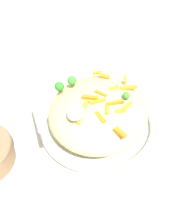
% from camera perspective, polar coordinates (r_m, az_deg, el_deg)
% --- Properties ---
extents(ground_plane, '(2.40, 2.40, 0.00)m').
position_cam_1_polar(ground_plane, '(0.68, -0.00, -4.13)').
color(ground_plane, beige).
extents(serving_bowl, '(0.31, 0.31, 0.04)m').
position_cam_1_polar(serving_bowl, '(0.66, -0.00, -3.02)').
color(serving_bowl, silver).
rests_on(serving_bowl, ground_plane).
extents(pasta_mound, '(0.28, 0.25, 0.09)m').
position_cam_1_polar(pasta_mound, '(0.62, -0.00, 0.20)').
color(pasta_mound, '#D1BA7A').
rests_on(pasta_mound, serving_bowl).
extents(carrot_piece_0, '(0.03, 0.02, 0.01)m').
position_cam_1_polar(carrot_piece_0, '(0.58, -3.07, 1.66)').
color(carrot_piece_0, orange).
rests_on(carrot_piece_0, pasta_mound).
extents(carrot_piece_1, '(0.04, 0.01, 0.01)m').
position_cam_1_polar(carrot_piece_1, '(0.56, -4.27, -1.20)').
color(carrot_piece_1, orange).
rests_on(carrot_piece_1, pasta_mound).
extents(carrot_piece_2, '(0.02, 0.03, 0.01)m').
position_cam_1_polar(carrot_piece_2, '(0.63, 3.74, 5.59)').
color(carrot_piece_2, orange).
rests_on(carrot_piece_2, pasta_mound).
extents(carrot_piece_3, '(0.04, 0.03, 0.01)m').
position_cam_1_polar(carrot_piece_3, '(0.55, 0.50, -1.21)').
color(carrot_piece_3, orange).
rests_on(carrot_piece_3, pasta_mound).
extents(carrot_piece_4, '(0.01, 0.04, 0.01)m').
position_cam_1_polar(carrot_piece_4, '(0.60, -1.81, 3.71)').
color(carrot_piece_4, orange).
rests_on(carrot_piece_4, pasta_mound).
extents(carrot_piece_5, '(0.02, 0.04, 0.01)m').
position_cam_1_polar(carrot_piece_5, '(0.58, 0.34, 2.46)').
color(carrot_piece_5, orange).
rests_on(carrot_piece_5, pasta_mound).
extents(carrot_piece_6, '(0.02, 0.04, 0.01)m').
position_cam_1_polar(carrot_piece_6, '(0.64, 7.31, 5.75)').
color(carrot_piece_6, orange).
rests_on(carrot_piece_6, pasta_mound).
extents(carrot_piece_7, '(0.02, 0.03, 0.01)m').
position_cam_1_polar(carrot_piece_7, '(0.67, 1.59, 8.60)').
color(carrot_piece_7, orange).
rests_on(carrot_piece_7, pasta_mound).
extents(carrot_piece_8, '(0.03, 0.03, 0.01)m').
position_cam_1_polar(carrot_piece_8, '(0.53, 5.28, -4.81)').
color(carrot_piece_8, orange).
rests_on(carrot_piece_8, pasta_mound).
extents(carrot_piece_9, '(0.03, 0.01, 0.01)m').
position_cam_1_polar(carrot_piece_9, '(0.67, 6.39, 7.69)').
color(carrot_piece_9, orange).
rests_on(carrot_piece_9, pasta_mound).
extents(carrot_piece_10, '(0.02, 0.04, 0.01)m').
position_cam_1_polar(carrot_piece_10, '(0.58, 4.10, 2.19)').
color(carrot_piece_10, orange).
rests_on(carrot_piece_10, pasta_mound).
extents(carrot_piece_11, '(0.02, 0.03, 0.01)m').
position_cam_1_polar(carrot_piece_11, '(0.57, 5.24, 0.17)').
color(carrot_piece_11, orange).
rests_on(carrot_piece_11, pasta_mound).
extents(carrot_piece_12, '(0.02, 0.03, 0.01)m').
position_cam_1_polar(carrot_piece_12, '(0.61, 0.63, 4.35)').
color(carrot_piece_12, orange).
rests_on(carrot_piece_12, pasta_mound).
extents(carrot_piece_13, '(0.03, 0.01, 0.01)m').
position_cam_1_polar(carrot_piece_13, '(0.57, 2.15, 0.57)').
color(carrot_piece_13, orange).
rests_on(carrot_piece_13, pasta_mound).
extents(carrot_piece_14, '(0.02, 0.03, 0.01)m').
position_cam_1_polar(carrot_piece_14, '(0.68, -0.12, 9.24)').
color(carrot_piece_14, orange).
rests_on(carrot_piece_14, pasta_mound).
extents(carrot_piece_15, '(0.03, 0.03, 0.01)m').
position_cam_1_polar(carrot_piece_15, '(0.58, 6.90, 1.40)').
color(carrot_piece_15, orange).
rests_on(carrot_piece_15, pasta_mound).
extents(broccoli_floret_0, '(0.02, 0.02, 0.03)m').
position_cam_1_polar(broccoli_floret_0, '(0.63, -6.16, 7.37)').
color(broccoli_floret_0, '#377928').
rests_on(broccoli_floret_0, pasta_mound).
extents(broccoli_floret_1, '(0.02, 0.02, 0.02)m').
position_cam_1_polar(broccoli_floret_1, '(0.60, 6.69, 3.82)').
color(broccoli_floret_1, '#377928').
rests_on(broccoli_floret_1, pasta_mound).
extents(broccoli_floret_2, '(0.02, 0.02, 0.03)m').
position_cam_1_polar(broccoli_floret_2, '(0.62, -9.12, 5.92)').
color(broccoli_floret_2, '#296820').
rests_on(broccoli_floret_2, pasta_mound).
extents(serving_spoon, '(0.16, 0.14, 0.08)m').
position_cam_1_polar(serving_spoon, '(0.54, -8.81, 0.06)').
color(serving_spoon, '#B7B7BC').
rests_on(serving_spoon, pasta_mound).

